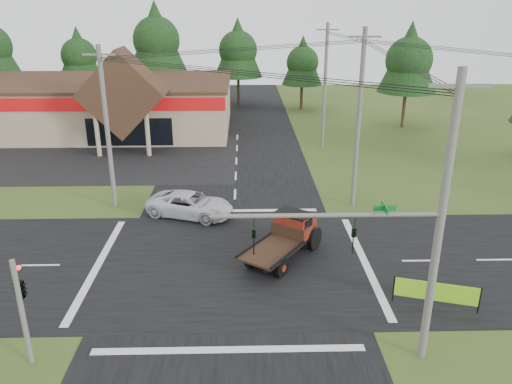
{
  "coord_description": "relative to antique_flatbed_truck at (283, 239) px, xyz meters",
  "views": [
    {
      "loc": [
        0.69,
        -23.16,
        12.88
      ],
      "look_at": [
        1.37,
        4.73,
        2.2
      ],
      "focal_mm": 35.0,
      "sensor_mm": 36.0,
      "label": 1
    }
  ],
  "objects": [
    {
      "name": "utility_pole_ne",
      "position": [
        5.33,
        7.56,
        4.72
      ],
      "size": [
        2.0,
        0.3,
        11.5
      ],
      "color": "#595651",
      "rests_on": "ground"
    },
    {
      "name": "white_pickup",
      "position": [
        -5.47,
        5.92,
        -0.4
      ],
      "size": [
        6.01,
        4.17,
        1.52
      ],
      "primitive_type": "imported",
      "rotation": [
        0.0,
        0.0,
        1.24
      ],
      "color": "silver",
      "rests_on": "ground"
    },
    {
      "name": "tree_row_d",
      "position": [
        -2.67,
        41.56,
        6.21
      ],
      "size": [
        6.16,
        6.16,
        11.11
      ],
      "color": "#332316",
      "rests_on": "ground"
    },
    {
      "name": "tree_side_ne",
      "position": [
        15.33,
        29.56,
        6.21
      ],
      "size": [
        6.16,
        6.16,
        11.11
      ],
      "color": "#332316",
      "rests_on": "ground"
    },
    {
      "name": "utility_pole_n",
      "position": [
        5.33,
        21.56,
        4.57
      ],
      "size": [
        2.0,
        0.3,
        11.2
      ],
      "color": "#595651",
      "rests_on": "ground"
    },
    {
      "name": "parking_apron",
      "position": [
        -16.67,
        18.56,
        -1.15
      ],
      "size": [
        28.0,
        14.0,
        0.02
      ],
      "primitive_type": "cube",
      "color": "black",
      "rests_on": "ground"
    },
    {
      "name": "traffic_signal_mast",
      "position": [
        3.15,
        -7.94,
        3.26
      ],
      "size": [
        8.12,
        0.24,
        7.0
      ],
      "color": "#595651",
      "rests_on": "ground"
    },
    {
      "name": "traffic_signal_corner",
      "position": [
        -10.17,
        -7.76,
        2.36
      ],
      "size": [
        0.53,
        2.48,
        4.4
      ],
      "color": "#595651",
      "rests_on": "ground"
    },
    {
      "name": "road_ew",
      "position": [
        -2.67,
        -0.44,
        -1.15
      ],
      "size": [
        120.0,
        12.0,
        0.02
      ],
      "primitive_type": "cube",
      "color": "black",
      "rests_on": "ground"
    },
    {
      "name": "utility_pole_nw",
      "position": [
        -10.67,
        7.56,
        4.22
      ],
      "size": [
        2.0,
        0.3,
        10.5
      ],
      "color": "#595651",
      "rests_on": "ground"
    },
    {
      "name": "antique_flatbed_truck",
      "position": [
        0.0,
        0.0,
        0.0
      ],
      "size": [
        4.92,
        5.79,
        2.33
      ],
      "primitive_type": null,
      "rotation": [
        0.0,
        0.0,
        -0.6
      ],
      "color": "#4E140B",
      "rests_on": "ground"
    },
    {
      "name": "tree_row_e",
      "position": [
        5.33,
        39.56,
        4.87
      ],
      "size": [
        5.04,
        5.04,
        9.09
      ],
      "color": "#332316",
      "rests_on": "ground"
    },
    {
      "name": "tree_row_c",
      "position": [
        -12.67,
        40.56,
        7.56
      ],
      "size": [
        7.28,
        7.28,
        13.13
      ],
      "color": "#332316",
      "rests_on": "ground"
    },
    {
      "name": "roadside_banner",
      "position": [
        6.53,
        -4.64,
        -0.53
      ],
      "size": [
        3.61,
        1.19,
        1.28
      ],
      "primitive_type": null,
      "rotation": [
        0.0,
        0.0,
        -0.29
      ],
      "color": "#7BC91A",
      "rests_on": "ground"
    },
    {
      "name": "utility_pole_nr",
      "position": [
        4.83,
        -7.94,
        4.47
      ],
      "size": [
        2.0,
        0.3,
        11.0
      ],
      "color": "#595651",
      "rests_on": "ground"
    },
    {
      "name": "ground",
      "position": [
        -2.67,
        -0.44,
        -1.16
      ],
      "size": [
        120.0,
        120.0,
        0.0
      ],
      "primitive_type": "plane",
      "color": "#35491A",
      "rests_on": "ground"
    },
    {
      "name": "tree_row_b",
      "position": [
        -22.67,
        41.56,
        5.54
      ],
      "size": [
        5.6,
        5.6,
        10.1
      ],
      "color": "#332316",
      "rests_on": "ground"
    },
    {
      "name": "cvs_building",
      "position": [
        -18.37,
        29.13,
        1.61
      ],
      "size": [
        30.4,
        18.2,
        9.19
      ],
      "color": "tan",
      "rests_on": "ground"
    },
    {
      "name": "road_ns",
      "position": [
        -2.67,
        -0.44,
        -1.15
      ],
      "size": [
        12.0,
        120.0,
        0.02
      ],
      "primitive_type": "cube",
      "color": "black",
      "rests_on": "ground"
    }
  ]
}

